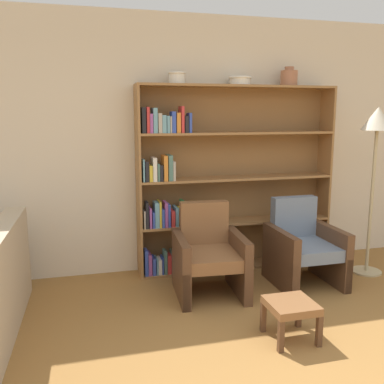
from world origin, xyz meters
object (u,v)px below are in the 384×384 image
bookshelf (218,182)px  vase_tall (289,78)px  armchair_cushioned (303,247)px  bowl_copper (240,80)px  bowl_terracotta (177,77)px  footstool (291,309)px  armchair_leather (209,255)px  floor_lamp (377,134)px

bookshelf → vase_tall: 1.38m
vase_tall → armchair_cushioned: (-0.08, -0.61, -1.73)m
armchair_cushioned → bookshelf: bearing=-42.2°
bookshelf → vase_tall: vase_tall is taller
bowl_copper → bookshelf: bearing=174.2°
bookshelf → bowl_terracotta: bearing=-177.3°
vase_tall → footstool: 2.57m
armchair_leather → bowl_terracotta: bearing=-70.8°
vase_tall → armchair_cushioned: 1.84m
bowl_terracotta → armchair_leather: (0.16, -0.61, -1.71)m
bookshelf → bowl_copper: bowl_copper is taller
armchair_cushioned → floor_lamp: (0.83, 0.07, 1.14)m
bowl_terracotta → armchair_leather: size_ratio=0.22×
bowl_terracotta → floor_lamp: (2.00, -0.54, -0.57)m
bookshelf → bowl_terracotta: size_ratio=11.81×
bookshelf → floor_lamp: (1.54, -0.56, 0.54)m
footstool → floor_lamp: bearing=35.9°
bowl_copper → floor_lamp: bowl_copper is taller
footstool → bowl_copper: bearing=84.2°
armchair_cushioned → floor_lamp: bearing=-175.2°
bowl_copper → armchair_cushioned: bearing=-51.5°
bookshelf → bowl_terracotta: (-0.46, -0.02, 1.11)m
bowl_copper → armchair_cushioned: (0.49, -0.61, -1.69)m
vase_tall → bookshelf: bearing=178.4°
bowl_copper → floor_lamp: 1.53m
armchair_leather → bowl_copper: bearing=-126.0°
bowl_terracotta → bowl_copper: bearing=0.0°
bowl_terracotta → vase_tall: bearing=0.0°
bowl_copper → armchair_leather: 1.87m
bowl_terracotta → floor_lamp: bowl_terracotta is taller
bookshelf → vase_tall: size_ratio=10.81×
bowl_copper → bowl_terracotta: bearing=180.0°
bowl_terracotta → bowl_copper: 0.68m
armchair_cushioned → floor_lamp: floor_lamp is taller
floor_lamp → footstool: floor_lamp is taller
bowl_copper → vase_tall: size_ratio=1.21×
bowl_copper → armchair_cushioned: bowl_copper is taller
bowl_terracotta → bowl_copper: size_ratio=0.76×
vase_tall → armchair_leather: (-1.09, -0.61, -1.73)m
vase_tall → floor_lamp: 1.10m
bowl_terracotta → vase_tall: vase_tall is taller
vase_tall → armchair_leather: vase_tall is taller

